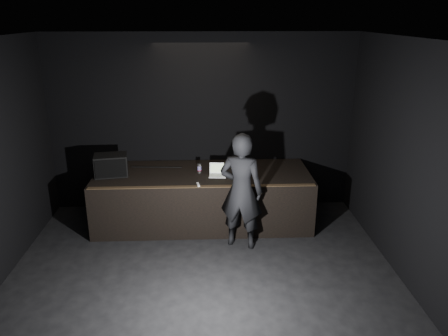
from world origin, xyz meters
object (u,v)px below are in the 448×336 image
laptop (218,172)px  beer_can (199,168)px  stage_monitor (111,165)px  stage_riser (203,197)px  person (241,191)px

laptop → beer_can: (-0.34, 0.14, 0.03)m
stage_monitor → laptop: size_ratio=1.98×
stage_riser → beer_can: 0.59m
stage_riser → stage_monitor: (-1.67, -0.06, 0.69)m
stage_riser → person: size_ratio=1.99×
stage_riser → laptop: laptop is taller
stage_monitor → beer_can: size_ratio=3.63×
beer_can → person: (0.71, -0.94, -0.08)m
person → beer_can: bearing=-34.2°
stage_monitor → person: (2.32, -0.89, -0.19)m
stage_riser → person: 1.26m
laptop → beer_can: 0.37m
beer_can → stage_monitor: bearing=-178.0°
laptop → person: (0.37, -0.80, -0.05)m
stage_riser → laptop: (0.28, -0.15, 0.55)m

